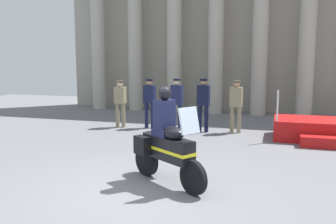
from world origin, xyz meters
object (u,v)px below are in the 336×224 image
officer_in_row_2 (177,100)px  officer_in_row_4 (236,102)px  officer_in_row_0 (120,100)px  reviewing_stand (330,131)px  officer_in_row_3 (203,101)px  motorcycle_with_rider (166,144)px  officer_in_row_1 (149,99)px

officer_in_row_2 → officer_in_row_4: bearing=-172.5°
officer_in_row_0 → officer_in_row_4: size_ratio=0.96×
reviewing_stand → officer_in_row_4: officer_in_row_4 is taller
officer_in_row_3 → motorcycle_with_rider: motorcycle_with_rider is taller
motorcycle_with_rider → officer_in_row_4: bearing=117.3°
officer_in_row_2 → officer_in_row_4: size_ratio=1.02×
officer_in_row_2 → officer_in_row_0: bearing=6.7°
officer_in_row_0 → officer_in_row_3: 2.92m
officer_in_row_2 → officer_in_row_3: officer_in_row_3 is taller
officer_in_row_3 → officer_in_row_4: officer_in_row_3 is taller
officer_in_row_0 → motorcycle_with_rider: motorcycle_with_rider is taller
officer_in_row_1 → officer_in_row_3: bearing=179.4°
officer_in_row_1 → officer_in_row_2: 0.99m
officer_in_row_1 → officer_in_row_2: size_ratio=0.98×
reviewing_stand → officer_in_row_2: size_ratio=1.84×
motorcycle_with_rider → officer_in_row_2: bearing=138.2°
officer_in_row_4 → officer_in_row_0: bearing=7.1°
officer_in_row_0 → officer_in_row_1: (1.02, 0.14, 0.04)m
officer_in_row_3 → officer_in_row_4: 1.04m
officer_in_row_3 → motorcycle_with_rider: size_ratio=0.91×
officer_in_row_1 → motorcycle_with_rider: 5.73m
officer_in_row_0 → officer_in_row_3: (2.92, -0.04, 0.07)m
motorcycle_with_rider → reviewing_stand: bearing=89.8°
reviewing_stand → officer_in_row_3: (-3.81, 0.20, 0.73)m
reviewing_stand → officer_in_row_1: (-5.71, 0.39, 0.70)m
officer_in_row_1 → officer_in_row_2: officer_in_row_2 is taller
reviewing_stand → officer_in_row_3: officer_in_row_3 is taller
officer_in_row_1 → motorcycle_with_rider: motorcycle_with_rider is taller
officer_in_row_0 → officer_in_row_4: (3.95, 0.14, 0.04)m
officer_in_row_3 → officer_in_row_1: bearing=-0.6°
officer_in_row_0 → officer_in_row_2: 2.01m
officer_in_row_2 → motorcycle_with_rider: 5.36m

